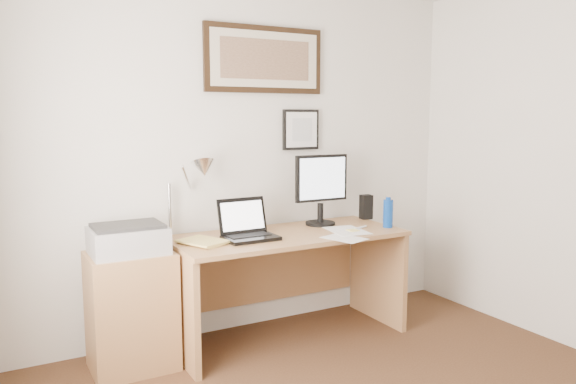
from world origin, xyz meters
TOP-DOWN VIEW (x-y plane):
  - wall_back at (0.00, 2.00)m, footprint 3.50×0.02m
  - side_cabinet at (-0.92, 1.68)m, footprint 0.50×0.40m
  - water_bottle at (0.89, 1.47)m, footprint 0.07×0.07m
  - bottle_cap at (0.89, 1.47)m, footprint 0.04×0.04m
  - speaker at (0.95, 1.82)m, footprint 0.09×0.08m
  - paper_sheet_a at (0.40, 1.31)m, footprint 0.27×0.32m
  - paper_sheet_b at (0.55, 1.50)m, footprint 0.28×0.36m
  - sticky_pad at (0.58, 1.47)m, footprint 0.07×0.07m
  - marker_pen at (0.68, 1.52)m, footprint 0.14×0.06m
  - book at (-0.57, 1.58)m, footprint 0.32×0.36m
  - desk at (0.15, 1.72)m, footprint 1.60×0.70m
  - laptop at (-0.16, 1.62)m, footprint 0.34×0.30m
  - lcd_monitor at (0.51, 1.78)m, footprint 0.42×0.22m
  - printer at (-0.93, 1.67)m, footprint 0.44×0.34m
  - desk_lamp at (-0.41, 1.81)m, footprint 0.29×0.27m
  - picture_large at (0.15, 1.97)m, footprint 0.92×0.04m
  - picture_small at (0.45, 1.97)m, footprint 0.30×0.03m

SIDE VIEW (x-z plane):
  - side_cabinet at x=-0.92m, z-range 0.00..0.73m
  - desk at x=0.15m, z-range 0.14..0.89m
  - paper_sheet_a at x=0.40m, z-range 0.75..0.75m
  - paper_sheet_b at x=0.55m, z-range 0.75..0.75m
  - sticky_pad at x=0.58m, z-range 0.75..0.76m
  - marker_pen at x=0.68m, z-range 0.75..0.77m
  - book at x=-0.57m, z-range 0.75..0.77m
  - laptop at x=-0.16m, z-range 0.68..0.94m
  - printer at x=-0.93m, z-range 0.73..0.91m
  - speaker at x=0.95m, z-range 0.75..0.94m
  - water_bottle at x=0.89m, z-range 0.75..0.95m
  - bottle_cap at x=0.89m, z-range 0.95..0.97m
  - lcd_monitor at x=0.51m, z-range 0.78..1.30m
  - desk_lamp at x=-0.41m, z-range 0.92..1.45m
  - wall_back at x=0.00m, z-range 0.00..2.50m
  - picture_small at x=0.45m, z-range 1.30..1.60m
  - picture_large at x=0.15m, z-range 1.72..2.19m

